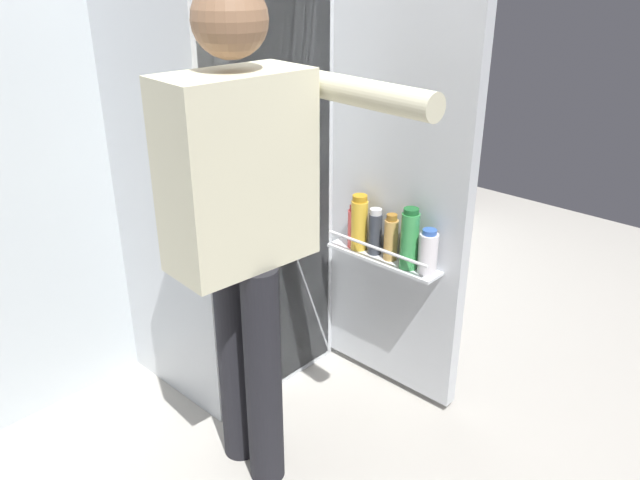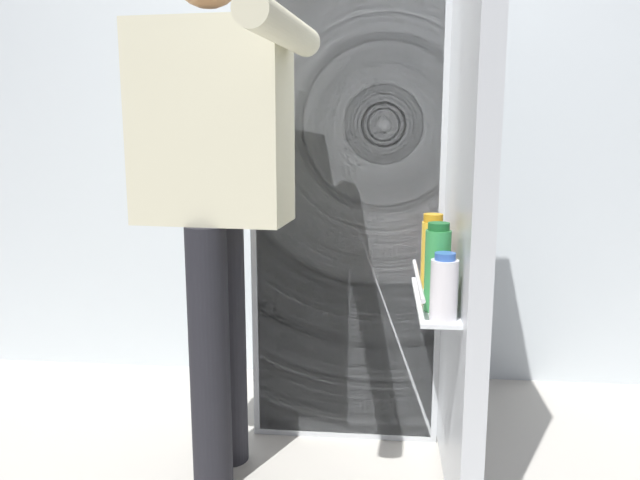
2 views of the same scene
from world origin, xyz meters
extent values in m
plane|color=#B7B2A8|center=(0.00, 0.00, 0.00)|extent=(5.61, 5.61, 0.00)
cube|color=silver|center=(0.00, 0.88, 1.31)|extent=(4.40, 0.10, 2.61)
cube|color=silver|center=(0.00, 0.54, 0.86)|extent=(0.64, 0.58, 1.72)
cube|color=white|center=(0.00, 0.25, 0.86)|extent=(0.60, 0.01, 1.68)
cube|color=white|center=(0.00, 0.30, 0.80)|extent=(0.56, 0.09, 0.01)
cube|color=silver|center=(0.35, -0.06, 0.87)|extent=(0.06, 0.61, 1.68)
cube|color=white|center=(0.27, -0.06, 0.60)|extent=(0.10, 0.48, 0.01)
cylinder|color=silver|center=(0.22, -0.06, 0.66)|extent=(0.01, 0.46, 0.01)
cylinder|color=#DB4C47|center=(0.27, 0.09, 0.68)|extent=(0.06, 0.06, 0.15)
cylinder|color=#B22D28|center=(0.27, 0.09, 0.77)|extent=(0.04, 0.04, 0.02)
cylinder|color=tan|center=(0.28, -0.08, 0.68)|extent=(0.05, 0.05, 0.16)
cylinder|color=#996623|center=(0.28, -0.08, 0.78)|extent=(0.04, 0.04, 0.02)
cylinder|color=#333842|center=(0.28, -0.01, 0.69)|extent=(0.05, 0.05, 0.16)
cylinder|color=silver|center=(0.28, -0.01, 0.78)|extent=(0.05, 0.05, 0.02)
cylinder|color=white|center=(0.28, -0.25, 0.68)|extent=(0.07, 0.07, 0.15)
cylinder|color=#335BB2|center=(0.28, -0.25, 0.77)|extent=(0.05, 0.05, 0.02)
cylinder|color=gold|center=(0.27, 0.06, 0.71)|extent=(0.07, 0.07, 0.20)
cylinder|color=#BC8419|center=(0.27, 0.06, 0.82)|extent=(0.06, 0.06, 0.02)
cylinder|color=green|center=(0.27, -0.18, 0.71)|extent=(0.07, 0.07, 0.21)
cylinder|color=#195B28|center=(0.27, -0.18, 0.83)|extent=(0.06, 0.06, 0.02)
cylinder|color=black|center=(-0.37, 0.08, 0.40)|extent=(0.12, 0.12, 0.81)
cylinder|color=black|center=(-0.38, -0.08, 0.40)|extent=(0.12, 0.12, 0.81)
cube|color=beige|center=(-0.37, 0.00, 1.09)|extent=(0.45, 0.26, 0.57)
sphere|color=#936B4C|center=(-0.37, 0.00, 1.51)|extent=(0.21, 0.21, 0.21)
cylinder|color=beige|center=(-0.35, 0.22, 1.07)|extent=(0.08, 0.08, 0.54)
cylinder|color=beige|center=(-0.13, -0.24, 1.32)|extent=(0.13, 0.54, 0.08)
camera|label=1|loc=(-1.49, -1.36, 1.66)|focal=35.47mm
camera|label=2|loc=(0.12, -1.79, 1.09)|focal=35.09mm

